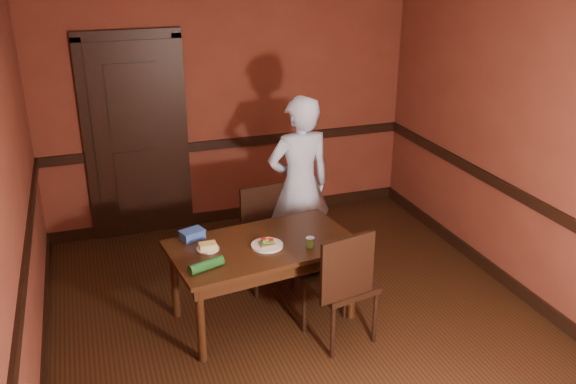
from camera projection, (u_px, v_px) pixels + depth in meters
floor at (302, 325)px, 5.01m from camera, size 4.00×4.50×0.01m
wall_back at (230, 102)px, 6.47m from camera, size 4.00×0.02×2.70m
wall_front at (492, 348)px, 2.54m from camera, size 4.00×0.02×2.70m
wall_left at (11, 207)px, 3.90m from camera, size 0.02×4.50×2.70m
wall_right at (526, 144)px, 5.11m from camera, size 0.02×4.50×2.70m
dado_back at (231, 143)px, 6.63m from camera, size 4.00×0.03×0.10m
dado_left at (25, 268)px, 4.07m from camera, size 0.03×4.50×0.10m
dado_right at (517, 194)px, 5.28m from camera, size 0.03×4.50×0.10m
baseboard_back at (234, 213)px, 6.95m from camera, size 4.00×0.03×0.12m
baseboard_left at (44, 370)px, 4.39m from camera, size 0.03×4.50×0.12m
baseboard_right at (504, 279)px, 5.59m from camera, size 0.03×4.50×0.12m
door at (136, 135)px, 6.24m from camera, size 1.05×0.07×2.20m
dining_table at (263, 281)px, 5.00m from camera, size 1.55×1.00×0.69m
chair_far at (266, 240)px, 5.47m from camera, size 0.46×0.46×0.90m
chair_near at (340, 283)px, 4.69m from camera, size 0.54×0.54×0.98m
person at (299, 185)px, 5.62m from camera, size 0.64×0.44×1.69m
sandwich_plate at (267, 244)px, 4.82m from camera, size 0.26×0.26×0.06m
sauce_jar at (310, 242)px, 4.81m from camera, size 0.07×0.07×0.08m
cheese_saucer at (208, 247)px, 4.77m from camera, size 0.18×0.18×0.06m
food_tub at (192, 235)px, 4.93m from camera, size 0.22×0.18×0.08m
wrapped_veg at (206, 265)px, 4.47m from camera, size 0.28×0.16×0.08m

